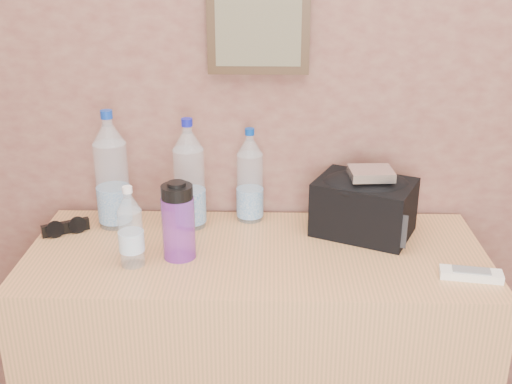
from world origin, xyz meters
TOP-DOWN VIEW (x-y plane):
  - picture_frame at (-0.19, 1.98)m, footprint 0.30×0.03m
  - dresser at (-0.19, 1.71)m, footprint 1.31×0.55m
  - pet_large_a at (-0.63, 1.87)m, footprint 0.10×0.10m
  - pet_large_b at (-0.40, 1.87)m, footprint 0.09×0.09m
  - pet_large_c at (-0.22, 1.93)m, footprint 0.08×0.08m
  - pet_small at (-0.53, 1.62)m, footprint 0.07×0.07m
  - nalgene_bottle at (-0.41, 1.67)m, footprint 0.09×0.09m
  - sunglasses at (-0.77, 1.81)m, footprint 0.15×0.12m
  - ac_remote at (0.38, 1.56)m, footprint 0.17×0.08m
  - toiletry_bag at (0.13, 1.84)m, footprint 0.34×0.30m
  - foil_packet at (0.14, 1.81)m, footprint 0.13×0.11m

SIDE VIEW (x-z plane):
  - dresser at x=-0.19m, z-range 0.00..0.82m
  - ac_remote at x=0.38m, z-range 0.82..0.84m
  - sunglasses at x=-0.77m, z-range 0.82..0.86m
  - toiletry_bag at x=0.13m, z-range 0.82..1.01m
  - pet_small at x=-0.53m, z-range 0.81..1.04m
  - nalgene_bottle at x=-0.41m, z-range 0.82..1.04m
  - pet_large_c at x=-0.22m, z-range 0.80..1.10m
  - pet_large_b at x=-0.40m, z-range 0.80..1.14m
  - pet_large_a at x=-0.63m, z-range 0.80..1.16m
  - foil_packet at x=0.14m, z-range 1.01..1.03m
  - picture_frame at x=-0.19m, z-range 1.27..1.52m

